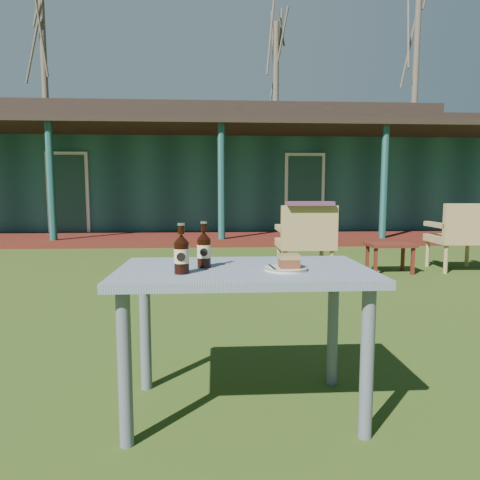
{
  "coord_description": "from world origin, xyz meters",
  "views": [
    {
      "loc": [
        -0.14,
        -3.62,
        1.08
      ],
      "look_at": [
        0.0,
        -1.3,
        0.82
      ],
      "focal_mm": 32.0,
      "sensor_mm": 36.0,
      "label": 1
    }
  ],
  "objects": [
    {
      "name": "bottle_cap",
      "position": [
        -0.08,
        -1.49,
        0.72
      ],
      "size": [
        0.03,
        0.03,
        0.01
      ],
      "primitive_type": "cylinder",
      "color": "silver",
      "rests_on": "cafe_table"
    },
    {
      "name": "cola_bottle_near",
      "position": [
        -0.19,
        -1.58,
        0.81
      ],
      "size": [
        0.07,
        0.07,
        0.22
      ],
      "color": "black",
      "rests_on": "cafe_table"
    },
    {
      "name": "side_table",
      "position": [
        2.21,
        1.94,
        0.34
      ],
      "size": [
        0.6,
        0.4,
        0.4
      ],
      "color": "#551C14",
      "rests_on": "ground"
    },
    {
      "name": "tree_mid",
      "position": [
        3.0,
        18.5,
        4.75
      ],
      "size": [
        0.28,
        0.28,
        9.5
      ],
      "primitive_type": "cylinder",
      "color": "brown",
      "rests_on": "ground"
    },
    {
      "name": "armchair_left",
      "position": [
        1.01,
        1.64,
        0.52
      ],
      "size": [
        0.69,
        0.65,
        0.92
      ],
      "color": "tan",
      "rests_on": "ground"
    },
    {
      "name": "floral_throw",
      "position": [
        1.0,
        1.46,
        0.95
      ],
      "size": [
        0.57,
        0.22,
        0.05
      ],
      "primitive_type": "cube",
      "rotation": [
        0.0,
        0.0,
        3.13
      ],
      "color": "#5C2F51",
      "rests_on": "armchair_left"
    },
    {
      "name": "tree_left",
      "position": [
        -8.0,
        17.5,
        5.25
      ],
      "size": [
        0.28,
        0.28,
        10.5
      ],
      "primitive_type": "cylinder",
      "color": "brown",
      "rests_on": "ground"
    },
    {
      "name": "cola_bottle_far",
      "position": [
        -0.29,
        -1.74,
        0.81
      ],
      "size": [
        0.07,
        0.07,
        0.23
      ],
      "color": "black",
      "rests_on": "cafe_table"
    },
    {
      "name": "cafe_table",
      "position": [
        0.0,
        -1.6,
        0.62
      ],
      "size": [
        1.2,
        0.7,
        0.72
      ],
      "color": "slate",
      "rests_on": "ground"
    },
    {
      "name": "tree_right",
      "position": [
        9.5,
        17.0,
        5.5
      ],
      "size": [
        0.28,
        0.28,
        11.0
      ],
      "primitive_type": "cylinder",
      "color": "brown",
      "rests_on": "ground"
    },
    {
      "name": "plate",
      "position": [
        0.19,
        -1.68,
        0.73
      ],
      "size": [
        0.2,
        0.2,
        0.01
      ],
      "color": "silver",
      "rests_on": "cafe_table"
    },
    {
      "name": "pavilion",
      "position": [
        -0.0,
        9.39,
        1.61
      ],
      "size": [
        15.8,
        8.3,
        3.45
      ],
      "color": "#1C4949",
      "rests_on": "ground"
    },
    {
      "name": "cake_slice",
      "position": [
        0.2,
        -1.69,
        0.77
      ],
      "size": [
        0.09,
        0.09,
        0.06
      ],
      "color": "brown",
      "rests_on": "plate"
    },
    {
      "name": "fork",
      "position": [
        0.13,
        -1.69,
        0.74
      ],
      "size": [
        0.02,
        0.14,
        0.0
      ],
      "primitive_type": "cube",
      "rotation": [
        0.0,
        0.0,
        0.09
      ],
      "color": "silver",
      "rests_on": "plate"
    },
    {
      "name": "armchair_right",
      "position": [
        3.24,
        2.0,
        0.53
      ],
      "size": [
        0.72,
        0.68,
        0.93
      ],
      "color": "tan",
      "rests_on": "ground"
    },
    {
      "name": "ground",
      "position": [
        0.0,
        0.0,
        0.0
      ],
      "size": [
        80.0,
        80.0,
        0.0
      ],
      "primitive_type": "plane",
      "color": "#334916"
    }
  ]
}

